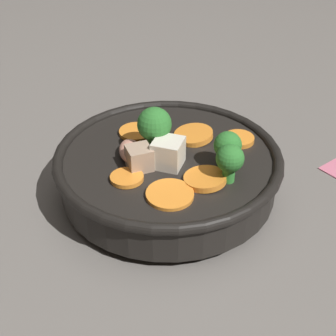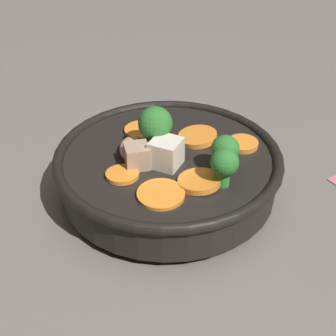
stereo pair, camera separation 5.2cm
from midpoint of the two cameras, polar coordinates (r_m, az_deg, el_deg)
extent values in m
plane|color=slate|center=(0.54, 2.75, -3.13)|extent=(3.00, 3.00, 0.00)
cylinder|color=black|center=(0.54, 2.77, -2.72)|extent=(0.13, 0.13, 0.01)
cylinder|color=black|center=(0.53, 2.85, -0.47)|extent=(0.24, 0.24, 0.04)
torus|color=black|center=(0.51, 2.91, 1.43)|extent=(0.25, 0.25, 0.01)
cylinder|color=brown|center=(0.52, 2.88, 0.37)|extent=(0.23, 0.23, 0.02)
cylinder|color=orange|center=(0.56, -0.52, 4.56)|extent=(0.05, 0.05, 0.00)
cylinder|color=orange|center=(0.54, 11.85, 2.82)|extent=(0.04, 0.04, 0.01)
cylinder|color=orange|center=(0.45, 2.42, -3.35)|extent=(0.06, 0.06, 0.01)
cylinder|color=orange|center=(0.54, 6.37, 3.72)|extent=(0.06, 0.06, 0.01)
cylinder|color=orange|center=(0.48, -2.51, -0.93)|extent=(0.05, 0.05, 0.01)
cylinder|color=orange|center=(0.47, 7.10, -1.69)|extent=(0.06, 0.06, 0.01)
cylinder|color=green|center=(0.49, 9.89, 0.33)|extent=(0.01, 0.01, 0.02)
sphere|color=#2D752D|center=(0.48, 10.11, 2.19)|extent=(0.03, 0.03, 0.03)
cylinder|color=green|center=(0.47, 9.92, -1.29)|extent=(0.01, 0.01, 0.02)
sphere|color=#2D752D|center=(0.46, 10.15, 0.57)|extent=(0.03, 0.03, 0.03)
cylinder|color=green|center=(0.51, 1.39, 3.00)|extent=(0.02, 0.02, 0.02)
sphere|color=#2D752D|center=(0.50, 1.43, 5.36)|extent=(0.04, 0.04, 0.04)
cube|color=silver|center=(0.49, 2.81, 1.76)|extent=(0.04, 0.04, 0.03)
cube|color=tan|center=(0.49, -0.62, 1.23)|extent=(0.03, 0.03, 0.03)
ellipsoid|color=#EA9E84|center=(0.51, -1.61, 2.25)|extent=(0.05, 0.04, 0.02)
camera|label=1|loc=(0.03, -87.14, 2.00)|focal=50.00mm
camera|label=2|loc=(0.03, 92.86, -2.00)|focal=50.00mm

